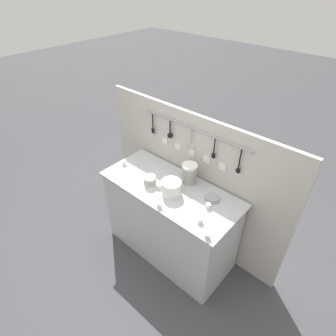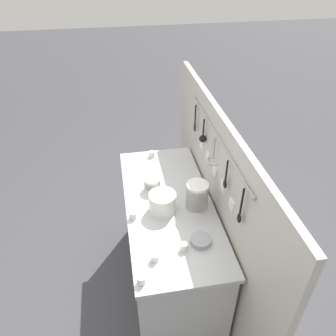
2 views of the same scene
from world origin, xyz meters
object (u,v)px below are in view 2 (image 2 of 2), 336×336
at_px(bowl_stack_short_front, 197,197).
at_px(cup_mid_row, 133,215).
at_px(cup_back_right, 152,154).
at_px(cup_back_left, 184,247).
at_px(bowl_stack_back_corner, 152,184).
at_px(cup_beside_plates, 155,257).
at_px(steel_mixing_bowl, 201,241).
at_px(cup_edge_far, 156,195).
at_px(cup_edge_near, 141,280).
at_px(plate_stack, 162,202).

xyz_separation_m(bowl_stack_short_front, cup_mid_row, (0.02, -0.45, -0.08)).
relative_size(cup_back_right, cup_back_left, 1.00).
distance_m(bowl_stack_back_corner, cup_beside_plates, 0.68).
distance_m(steel_mixing_bowl, cup_edge_far, 0.53).
bearing_deg(cup_back_right, bowl_stack_back_corner, -7.11).
bearing_deg(cup_mid_row, cup_edge_far, 134.22).
bearing_deg(cup_back_right, cup_mid_row, -17.23).
relative_size(cup_edge_near, cup_back_left, 1.00).
distance_m(bowl_stack_back_corner, cup_back_left, 0.63).
bearing_deg(bowl_stack_short_front, cup_beside_plates, -41.71).
bearing_deg(bowl_stack_back_corner, cup_edge_near, -12.04).
height_order(steel_mixing_bowl, cup_edge_far, cup_edge_far).
distance_m(plate_stack, cup_beside_plates, 0.44).
distance_m(plate_stack, cup_back_right, 0.70).
relative_size(cup_beside_plates, cup_edge_far, 1.00).
bearing_deg(cup_edge_far, cup_back_right, 175.84).
bearing_deg(plate_stack, cup_beside_plates, -15.38).
bearing_deg(cup_beside_plates, cup_back_left, 104.81).
bearing_deg(bowl_stack_short_front, cup_edge_near, -39.81).
height_order(bowl_stack_back_corner, cup_mid_row, bowl_stack_back_corner).
height_order(plate_stack, cup_beside_plates, plate_stack).
xyz_separation_m(bowl_stack_back_corner, steel_mixing_bowl, (0.59, 0.23, -0.03)).
bearing_deg(cup_edge_far, cup_beside_plates, -9.41).
distance_m(cup_beside_plates, cup_back_left, 0.20).
relative_size(bowl_stack_back_corner, steel_mixing_bowl, 0.91).
xyz_separation_m(bowl_stack_back_corner, cup_edge_far, (0.11, 0.02, -0.02)).
xyz_separation_m(bowl_stack_short_front, plate_stack, (-0.02, -0.24, -0.04)).
bearing_deg(cup_edge_far, steel_mixing_bowl, 23.84).
bearing_deg(cup_edge_near, cup_mid_row, 180.00).
distance_m(bowl_stack_back_corner, steel_mixing_bowl, 0.63).
bearing_deg(cup_beside_plates, bowl_stack_short_front, 138.29).
xyz_separation_m(bowl_stack_back_corner, cup_beside_plates, (0.67, -0.08, -0.02)).
bearing_deg(cup_edge_far, bowl_stack_short_front, 58.10).
distance_m(plate_stack, cup_mid_row, 0.22).
relative_size(bowl_stack_short_front, cup_back_right, 4.42).
xyz_separation_m(cup_back_right, cup_back_left, (1.07, 0.06, 0.00)).
xyz_separation_m(plate_stack, cup_edge_far, (-0.14, -0.02, -0.05)).
bearing_deg(bowl_stack_back_corner, cup_edge_far, 8.15).
relative_size(plate_stack, steel_mixing_bowl, 1.44).
height_order(steel_mixing_bowl, cup_edge_near, cup_edge_near).
bearing_deg(cup_back_right, plate_stack, -1.42).
relative_size(plate_stack, cup_back_right, 3.88).
bearing_deg(bowl_stack_back_corner, cup_back_left, 10.16).
bearing_deg(cup_back_left, cup_beside_plates, -75.19).
bearing_deg(bowl_stack_back_corner, plate_stack, 8.87).
relative_size(bowl_stack_back_corner, cup_edge_near, 2.44).
relative_size(steel_mixing_bowl, cup_edge_near, 2.69).
relative_size(cup_back_left, cup_edge_far, 1.00).
bearing_deg(steel_mixing_bowl, bowl_stack_back_corner, -158.84).
xyz_separation_m(bowl_stack_short_front, cup_edge_near, (0.54, -0.45, -0.08)).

